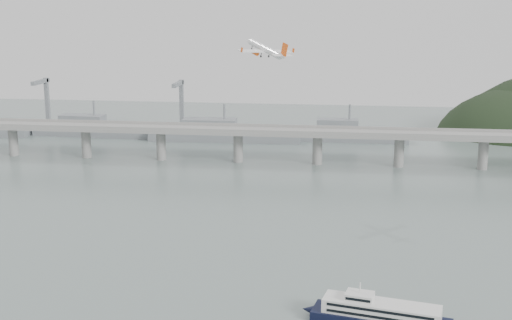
# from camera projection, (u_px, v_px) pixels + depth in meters

# --- Properties ---
(ground) EXTENTS (900.00, 900.00, 0.00)m
(ground) POSITION_uv_depth(u_px,v_px,m) (236.00, 297.00, 237.23)
(ground) COLOR slate
(ground) RESTS_ON ground
(bridge) EXTENTS (800.00, 22.00, 23.90)m
(bridge) POSITION_uv_depth(u_px,v_px,m) (284.00, 136.00, 426.44)
(bridge) COLOR gray
(bridge) RESTS_ON ground
(distant_fleet) EXTENTS (453.00, 60.90, 40.00)m
(distant_fleet) POSITION_uv_depth(u_px,v_px,m) (86.00, 129.00, 510.99)
(distant_fleet) COLOR slate
(distant_fleet) RESTS_ON ground
(ferry) EXTENTS (71.31, 23.49, 13.58)m
(ferry) POSITION_uv_depth(u_px,v_px,m) (381.00, 315.00, 215.53)
(ferry) COLOR black
(ferry) RESTS_ON ground
(airliner) EXTENTS (26.06, 27.63, 10.15)m
(airliner) POSITION_uv_depth(u_px,v_px,m) (266.00, 50.00, 323.20)
(airliner) COLOR white
(airliner) RESTS_ON ground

